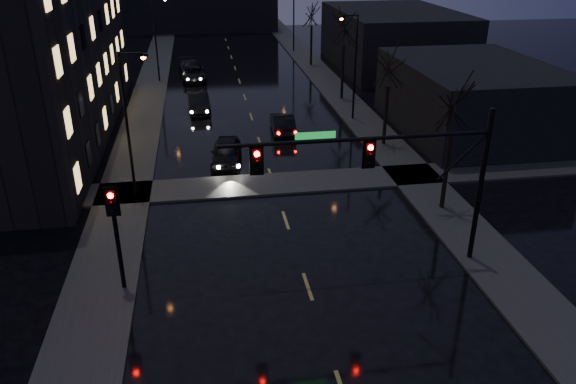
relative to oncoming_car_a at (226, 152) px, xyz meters
name	(u,v)px	position (x,y,z in m)	size (l,w,h in m)	color
sidewalk_left	(145,110)	(-5.98, 12.70, -0.71)	(3.00, 140.00, 0.12)	#2D2D2B
sidewalk_right	(345,101)	(11.02, 12.70, -0.71)	(3.00, 140.00, 0.12)	#2D2D2B
sidewalk_cross	(274,184)	(2.52, -3.80, -0.71)	(40.00, 3.00, 0.12)	#2D2D2B
apartment_block	(10,52)	(-13.98, 7.70, 5.23)	(12.00, 30.00, 12.00)	black
commercial_right_near	(472,98)	(18.02, 3.70, 1.73)	(10.00, 14.00, 5.00)	black
commercial_right_far	(393,39)	(19.52, 25.70, 2.23)	(12.00, 18.00, 6.00)	black
far_block	(201,2)	(-0.48, 55.70, 3.23)	(22.00, 10.00, 8.00)	black
signal_mast	(398,163)	(6.37, -13.30, 4.10)	(11.11, 0.41, 7.00)	black
signal_pole_left	(115,225)	(-4.98, -13.31, 2.24)	(0.35, 0.41, 4.53)	black
tree_near	(456,94)	(10.92, -8.30, 5.45)	(3.52, 3.52, 8.08)	black
tree_mid_a	(390,60)	(10.92, 1.70, 5.06)	(3.30, 3.30, 7.58)	black
tree_mid_b	(345,22)	(10.92, 13.70, 5.84)	(3.74, 3.74, 8.59)	black
tree_far	(312,8)	(10.92, 27.70, 5.29)	(3.43, 3.43, 7.88)	black
streetlight_l_near	(130,114)	(-5.06, -4.30, 4.01)	(1.53, 0.28, 8.00)	black
streetlight_l_far	(157,32)	(-5.06, 22.70, 4.01)	(1.53, 0.28, 8.00)	black
streetlight_r_mid	(353,59)	(10.10, 7.70, 4.01)	(1.53, 0.28, 8.00)	black
streetlight_r_far	(292,12)	(10.10, 35.70, 4.01)	(1.53, 0.28, 8.00)	black
oncoming_car_a	(226,152)	(0.00, 0.00, 0.00)	(1.81, 4.51, 1.54)	black
oncoming_car_b	(199,103)	(-1.56, 11.72, -0.01)	(1.61, 4.61, 1.52)	black
oncoming_car_c	(194,74)	(-1.89, 22.59, -0.08)	(2.28, 4.95, 1.37)	black
oncoming_car_d	(191,68)	(-2.21, 24.98, -0.01)	(2.12, 5.22, 1.51)	black
lead_car	(282,123)	(4.41, 5.46, -0.03)	(1.55, 4.45, 1.47)	black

